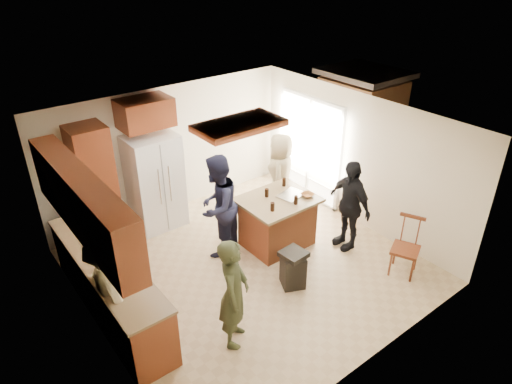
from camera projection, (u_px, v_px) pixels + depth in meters
room_shell at (355, 131)px, 10.71m from camera, size 8.00×5.20×5.00m
person_front_left at (234, 293)px, 5.86m from camera, size 0.72×0.72×1.61m
person_behind_left at (218, 206)px, 7.59m from camera, size 1.03×0.92×1.81m
person_behind_right at (281, 175)px, 8.80m from camera, size 0.96×0.92×1.65m
person_side_right at (349, 205)px, 7.79m from camera, size 0.62×1.02×1.65m
person_counter at (115, 289)px, 5.86m from camera, size 0.57×1.12×1.70m
left_cabinetry at (100, 259)px, 6.24m from camera, size 0.64×3.00×2.30m
back_wall_units at (108, 168)px, 7.77m from camera, size 1.80×0.60×2.45m
refrigerator at (155, 182)px, 8.37m from camera, size 0.90×0.76×1.80m
kitchen_island at (277, 221)px, 7.98m from camera, size 1.28×1.03×0.93m
island_items at (292, 195)px, 7.80m from camera, size 0.93×0.68×0.15m
trash_bin at (293, 268)px, 7.08m from camera, size 0.45×0.45×0.63m
spindle_chair at (406, 249)px, 7.30m from camera, size 0.56×0.56×0.99m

